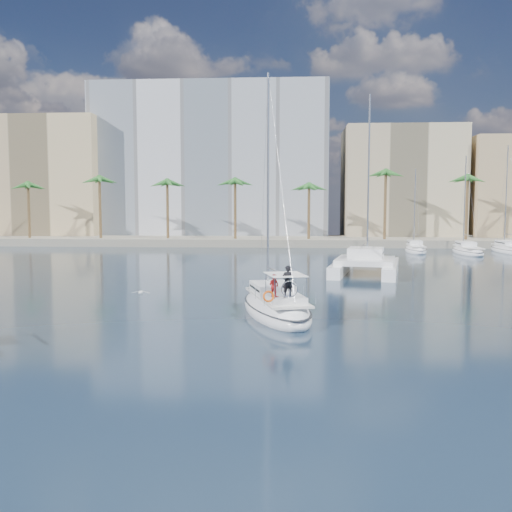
{
  "coord_description": "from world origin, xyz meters",
  "views": [
    {
      "loc": [
        2.78,
        -33.26,
        6.67
      ],
      "look_at": [
        0.59,
        1.5,
        3.5
      ],
      "focal_mm": 40.0,
      "sensor_mm": 36.0,
      "label": 1
    }
  ],
  "objects": [
    {
      "name": "moored_yacht_c",
      "position": [
        33.0,
        47.0,
        0.0
      ],
      "size": [
        3.98,
        12.33,
        15.54
      ],
      "primitive_type": null,
      "rotation": [
        0.0,
        0.0,
        0.03
      ],
      "color": "white",
      "rests_on": "ground"
    },
    {
      "name": "building_tan_left",
      "position": [
        -42.0,
        69.0,
        11.0
      ],
      "size": [
        22.0,
        14.0,
        22.0
      ],
      "primitive_type": "cube",
      "color": "tan",
      "rests_on": "ground"
    },
    {
      "name": "moored_yacht_b",
      "position": [
        26.5,
        45.0,
        0.0
      ],
      "size": [
        3.32,
        10.83,
        13.72
      ],
      "primitive_type": null,
      "rotation": [
        0.0,
        0.0,
        -0.02
      ],
      "color": "white",
      "rests_on": "ground"
    },
    {
      "name": "ground",
      "position": [
        0.0,
        0.0,
        0.0
      ],
      "size": [
        160.0,
        160.0,
        0.0
      ],
      "primitive_type": "plane",
      "color": "black",
      "rests_on": "ground"
    },
    {
      "name": "main_sloop",
      "position": [
        1.84,
        0.7,
        0.5
      ],
      "size": [
        5.95,
        10.96,
        15.53
      ],
      "rotation": [
        0.0,
        0.0,
        0.26
      ],
      "color": "white",
      "rests_on": "ground"
    },
    {
      "name": "catamaran",
      "position": [
        9.88,
        21.71,
        1.14
      ],
      "size": [
        8.15,
        12.78,
        17.28
      ],
      "rotation": [
        0.0,
        0.0,
        -0.2
      ],
      "color": "white",
      "rests_on": "ground"
    },
    {
      "name": "quay",
      "position": [
        0.0,
        61.0,
        0.6
      ],
      "size": [
        120.0,
        14.0,
        1.2
      ],
      "primitive_type": "cube",
      "color": "gray",
      "rests_on": "ground"
    },
    {
      "name": "palm_left",
      "position": [
        -34.0,
        57.0,
        10.28
      ],
      "size": [
        3.6,
        3.6,
        12.3
      ],
      "color": "brown",
      "rests_on": "ground"
    },
    {
      "name": "palm_right",
      "position": [
        34.0,
        57.0,
        10.28
      ],
      "size": [
        3.6,
        3.6,
        12.3
      ],
      "color": "brown",
      "rests_on": "ground"
    },
    {
      "name": "building_beige",
      "position": [
        22.0,
        70.0,
        10.0
      ],
      "size": [
        20.0,
        14.0,
        20.0
      ],
      "primitive_type": "cube",
      "color": "tan",
      "rests_on": "ground"
    },
    {
      "name": "palm_centre",
      "position": [
        0.0,
        57.0,
        10.28
      ],
      "size": [
        3.6,
        3.6,
        12.3
      ],
      "color": "brown",
      "rests_on": "ground"
    },
    {
      "name": "moored_yacht_a",
      "position": [
        20.0,
        47.0,
        0.0
      ],
      "size": [
        3.37,
        9.52,
        11.9
      ],
      "primitive_type": null,
      "rotation": [
        0.0,
        0.0,
        -0.07
      ],
      "color": "white",
      "rests_on": "ground"
    },
    {
      "name": "seagull",
      "position": [
        -6.81,
        2.17,
        1.06
      ],
      "size": [
        1.22,
        0.52,
        0.22
      ],
      "color": "silver",
      "rests_on": "ground"
    },
    {
      "name": "building_modern",
      "position": [
        -12.0,
        73.0,
        14.0
      ],
      "size": [
        42.0,
        16.0,
        28.0
      ],
      "primitive_type": "cube",
      "color": "silver",
      "rests_on": "ground"
    }
  ]
}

